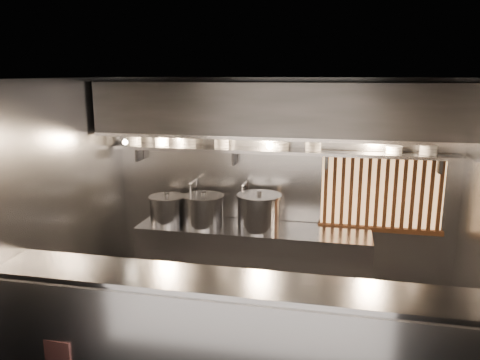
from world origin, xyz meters
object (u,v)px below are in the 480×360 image
at_px(pendant_bulb, 270,146).
at_px(heat_lamp, 124,137).
at_px(stock_pot_right, 259,212).
at_px(stock_pot_mid, 167,209).
at_px(stock_pot_left, 204,210).

bearing_deg(pendant_bulb, heat_lamp, -169.00).
distance_m(pendant_bulb, stock_pot_right, 0.85).
bearing_deg(stock_pot_right, pendant_bulb, 42.77).
xyz_separation_m(stock_pot_mid, stock_pot_right, (1.25, -0.02, 0.05)).
height_order(heat_lamp, stock_pot_mid, heat_lamp).
relative_size(heat_lamp, stock_pot_left, 0.63).
xyz_separation_m(pendant_bulb, stock_pot_right, (-0.11, -0.10, -0.83)).
distance_m(heat_lamp, stock_pot_left, 1.38).
relative_size(heat_lamp, pendant_bulb, 1.87).
relative_size(stock_pot_mid, stock_pot_right, 0.82).
relative_size(pendant_bulb, stock_pot_left, 0.34).
bearing_deg(pendant_bulb, stock_pot_left, -172.66).
height_order(heat_lamp, pendant_bulb, heat_lamp).
bearing_deg(heat_lamp, stock_pot_mid, 31.13).
relative_size(heat_lamp, stock_pot_mid, 0.57).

